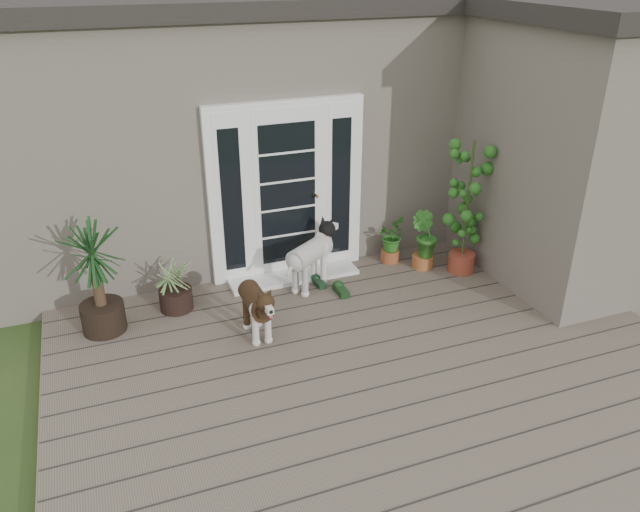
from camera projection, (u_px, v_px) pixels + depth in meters
name	position (u px, v px, depth m)	size (l,w,h in m)	color
deck	(378.00, 369.00, 6.14)	(6.20, 4.60, 0.12)	#6B5B4C
house_main	(255.00, 121.00, 9.06)	(7.40, 4.00, 3.10)	#665E54
house_wing	(566.00, 160.00, 7.34)	(1.60, 2.40, 3.10)	#665E54
roof_wing	(592.00, 10.00, 6.62)	(1.80, 2.60, 0.20)	#2D2826
door_unit	(287.00, 191.00, 7.43)	(1.90, 0.14, 2.15)	white
door_step	(294.00, 276.00, 7.72)	(1.60, 0.40, 0.05)	white
brindle_dog	(256.00, 310.00, 6.44)	(0.32, 0.74, 0.61)	#3F2817
white_dog	(310.00, 262.00, 7.36)	(0.35, 0.82, 0.68)	white
spider_plant	(174.00, 283.00, 6.92)	(0.62, 0.62, 0.66)	#9DAE6B
yucca	(97.00, 278.00, 6.39)	(0.86, 0.86, 1.25)	black
herb_a	(390.00, 244.00, 8.05)	(0.38, 0.38, 0.48)	#215418
herb_b	(424.00, 248.00, 7.89)	(0.35, 0.35, 0.53)	#1F5F1B
herb_c	(472.00, 225.00, 8.41)	(0.41, 0.41, 0.64)	#1A4B15
sapling	(467.00, 206.00, 7.52)	(0.52, 0.52, 1.75)	#1B4C15
clog_left	(319.00, 282.00, 7.55)	(0.14, 0.29, 0.09)	black
clog_right	(341.00, 290.00, 7.36)	(0.15, 0.33, 0.10)	black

